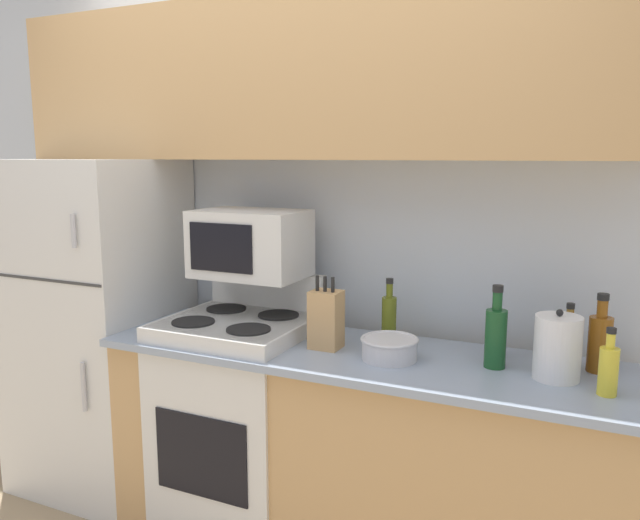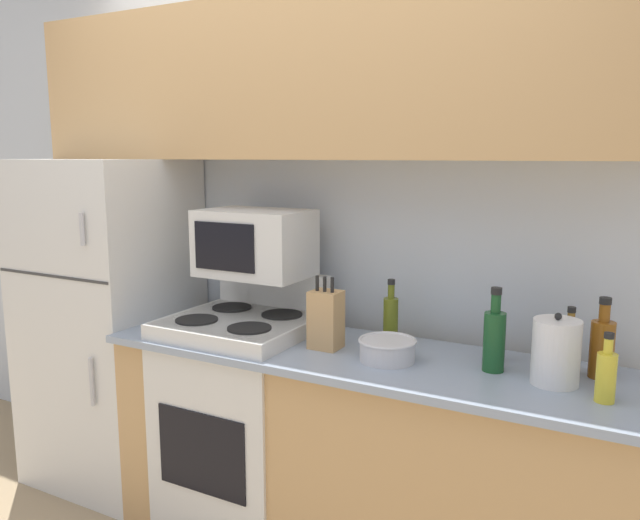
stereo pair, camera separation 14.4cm
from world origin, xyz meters
TOP-DOWN VIEW (x-y plane):
  - wall_back at (0.00, 0.68)m, footprint 8.00×0.05m
  - lower_cabinets at (0.36, 0.28)m, footprint 2.04×0.60m
  - refrigerator at (-1.02, 0.32)m, footprint 0.73×0.67m
  - upper_cabinets at (0.00, 0.50)m, footprint 2.77×0.31m
  - stove at (-0.18, 0.27)m, footprint 0.59×0.58m
  - microwave at (-0.18, 0.38)m, footprint 0.47×0.32m
  - knife_block at (0.24, 0.25)m, footprint 0.12×0.10m
  - bowl at (0.51, 0.23)m, footprint 0.22×0.22m
  - bottle_cooking_spray at (1.25, 0.18)m, footprint 0.06×0.06m
  - bottle_wine_green at (0.88, 0.30)m, footprint 0.08×0.08m
  - bottle_vinegar at (1.12, 0.39)m, footprint 0.06×0.06m
  - bottle_olive_oil at (0.43, 0.45)m, footprint 0.06×0.06m
  - bottle_soy_sauce at (0.87, 0.42)m, footprint 0.05×0.05m
  - bottle_whiskey at (1.22, 0.41)m, footprint 0.08×0.08m
  - kettle at (1.09, 0.27)m, footprint 0.16×0.16m

SIDE VIEW (x-z plane):
  - lower_cabinets at x=0.36m, z-range 0.00..0.88m
  - stove at x=-0.18m, z-range -0.06..1.04m
  - refrigerator at x=-1.02m, z-range 0.00..1.61m
  - bowl at x=0.51m, z-range 0.88..0.97m
  - bottle_soy_sauce at x=0.87m, z-range 0.86..1.04m
  - bottle_cooking_spray at x=1.25m, z-range 0.86..1.08m
  - bottle_vinegar at x=1.12m, z-range 0.86..1.10m
  - bottle_olive_oil at x=0.43m, z-range 0.85..1.11m
  - kettle at x=1.09m, z-range 0.87..1.11m
  - bottle_whiskey at x=1.22m, z-range 0.85..1.13m
  - knife_block at x=0.24m, z-range 0.85..1.14m
  - bottle_wine_green at x=0.88m, z-range 0.85..1.15m
  - microwave at x=-0.18m, z-range 1.11..1.40m
  - wall_back at x=0.00m, z-range 0.00..2.55m
  - upper_cabinets at x=0.00m, z-range 1.61..2.28m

